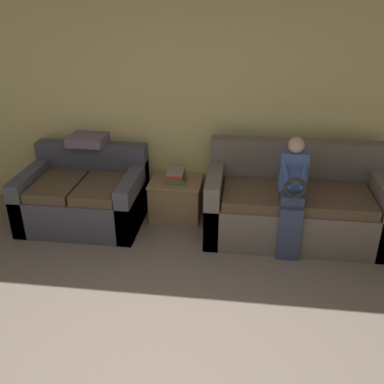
% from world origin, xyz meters
% --- Properties ---
extents(wall_back, '(7.66, 0.06, 2.55)m').
position_xyz_m(wall_back, '(0.00, 3.00, 1.27)').
color(wall_back, '#DBCC7F').
rests_on(wall_back, ground_plane).
extents(couch_main, '(1.90, 0.93, 0.99)m').
position_xyz_m(couch_main, '(1.13, 2.44, 0.35)').
color(couch_main, '#70665B').
rests_on(couch_main, ground_plane).
extents(couch_side, '(1.34, 0.99, 0.84)m').
position_xyz_m(couch_side, '(-1.26, 2.45, 0.31)').
color(couch_side, '#4C4C56').
rests_on(couch_side, ground_plane).
extents(child_left_seated, '(0.27, 0.37, 1.23)m').
position_xyz_m(child_left_seated, '(1.04, 2.05, 0.68)').
color(child_left_seated, '#384260').
rests_on(child_left_seated, ground_plane).
extents(side_shelf, '(0.60, 0.53, 0.47)m').
position_xyz_m(side_shelf, '(-0.22, 2.69, 0.24)').
color(side_shelf, '#9E7A51').
rests_on(side_shelf, ground_plane).
extents(book_stack, '(0.21, 0.26, 0.13)m').
position_xyz_m(book_stack, '(-0.22, 2.68, 0.53)').
color(book_stack, '#3D8451').
rests_on(book_stack, side_shelf).
extents(throw_pillow, '(0.42, 0.42, 0.10)m').
position_xyz_m(throw_pillow, '(-1.29, 2.80, 0.89)').
color(throw_pillow, slate).
rests_on(throw_pillow, couch_side).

